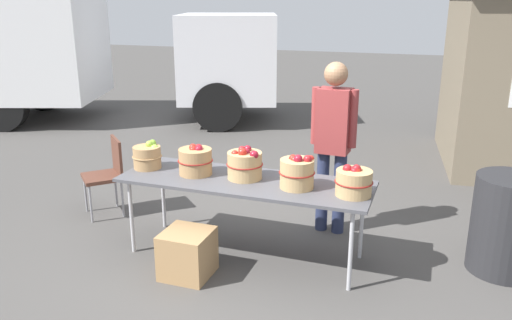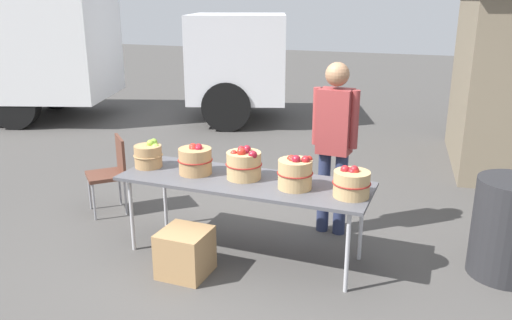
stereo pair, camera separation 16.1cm
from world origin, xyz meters
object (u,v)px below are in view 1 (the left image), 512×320
object	(u,v)px
vendor_adult	(333,135)
apple_basket_green_0	(148,156)
market_table	(245,184)
folding_chair	(108,170)
apple_basket_red_0	(196,161)
box_truck	(43,44)
apple_basket_red_1	(245,164)
trash_barrel	(508,225)
apple_basket_red_3	(354,182)
apple_basket_red_2	(297,172)
produce_crate	(187,254)

from	to	relation	value
vendor_adult	apple_basket_green_0	bearing A→B (deg)	29.29
market_table	folding_chair	size ratio (longest dim) A/B	2.67
folding_chair	apple_basket_green_0	bearing A→B (deg)	15.63
apple_basket_red_0	vendor_adult	xyz separation A→B (m)	(1.13, 0.79, 0.15)
market_table	apple_basket_green_0	xyz separation A→B (m)	(-1.01, 0.01, 0.16)
apple_basket_red_0	folding_chair	distance (m)	1.41
apple_basket_red_0	box_truck	xyz separation A→B (m)	(-5.25, 4.13, 0.61)
apple_basket_red_1	vendor_adult	distance (m)	1.01
apple_basket_green_0	apple_basket_red_1	size ratio (longest dim) A/B	0.85
apple_basket_red_1	vendor_adult	world-z (taller)	vendor_adult
box_truck	folding_chair	xyz separation A→B (m)	(3.96, -3.70, -0.98)
market_table	vendor_adult	size ratio (longest dim) A/B	1.32
market_table	trash_barrel	distance (m)	2.33
apple_basket_red_0	apple_basket_red_3	bearing A→B (deg)	-2.41
folding_chair	trash_barrel	distance (m)	4.05
apple_basket_red_0	apple_basket_red_1	world-z (taller)	apple_basket_red_1
apple_basket_red_2	trash_barrel	distance (m)	1.90
apple_basket_green_0	market_table	bearing A→B (deg)	-0.71
apple_basket_red_1	folding_chair	distance (m)	1.85
apple_basket_green_0	folding_chair	world-z (taller)	apple_basket_green_0
apple_basket_green_0	apple_basket_red_3	bearing A→B (deg)	-2.02
trash_barrel	folding_chair	bearing A→B (deg)	-179.05
produce_crate	folding_chair	bearing A→B (deg)	146.60
trash_barrel	apple_basket_red_3	bearing A→B (deg)	-156.45
apple_basket_red_0	trash_barrel	xyz separation A→B (m)	(2.75, 0.49, -0.44)
box_truck	apple_basket_red_1	bearing A→B (deg)	-54.86
apple_basket_red_0	trash_barrel	size ratio (longest dim) A/B	0.38
produce_crate	apple_basket_red_0	bearing A→B (deg)	106.05
apple_basket_green_0	produce_crate	bearing A→B (deg)	-38.64
apple_basket_red_2	folding_chair	xyz separation A→B (m)	(-2.28, 0.47, -0.38)
market_table	produce_crate	world-z (taller)	market_table
market_table	apple_basket_red_1	bearing A→B (deg)	111.11
apple_basket_red_3	apple_basket_green_0	bearing A→B (deg)	177.98
folding_chair	produce_crate	world-z (taller)	folding_chair
folding_chair	produce_crate	xyz separation A→B (m)	(1.44, -0.95, -0.30)
apple_basket_red_1	box_truck	bearing A→B (deg)	144.45
apple_basket_red_3	folding_chair	distance (m)	2.84
produce_crate	vendor_adult	bearing A→B (deg)	53.45
trash_barrel	produce_crate	world-z (taller)	trash_barrel
apple_basket_red_2	apple_basket_red_3	bearing A→B (deg)	-2.16
box_truck	apple_basket_red_2	bearing A→B (deg)	-53.07
apple_basket_red_1	apple_basket_red_2	distance (m)	0.52
box_truck	vendor_adult	bearing A→B (deg)	-46.90
market_table	apple_basket_red_0	xyz separation A→B (m)	(-0.49, 0.00, 0.17)
apple_basket_red_2	trash_barrel	size ratio (longest dim) A/B	0.36
apple_basket_red_0	box_truck	world-z (taller)	box_truck
market_table	apple_basket_red_1	xyz separation A→B (m)	(-0.01, 0.04, 0.18)
produce_crate	apple_basket_red_3	bearing A→B (deg)	19.23
apple_basket_red_0	apple_basket_red_1	xyz separation A→B (m)	(0.48, 0.03, 0.01)
apple_basket_red_1	vendor_adult	size ratio (longest dim) A/B	0.19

